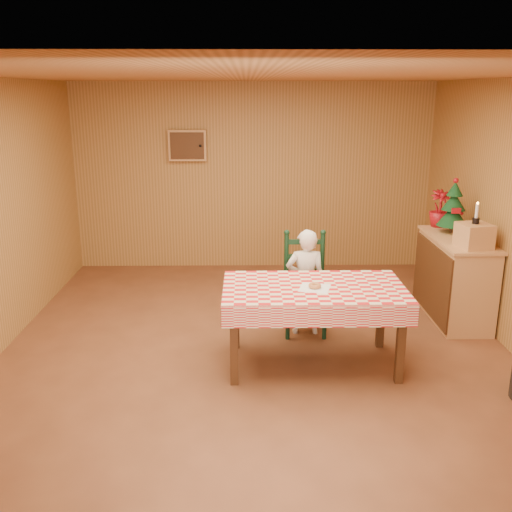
% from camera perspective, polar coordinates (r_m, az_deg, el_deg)
% --- Properties ---
extents(ground, '(6.00, 6.00, 0.00)m').
position_cam_1_polar(ground, '(5.61, 0.03, -9.94)').
color(ground, brown).
rests_on(ground, ground).
extents(cabin_walls, '(5.10, 6.05, 2.65)m').
position_cam_1_polar(cabin_walls, '(5.61, -0.08, 9.58)').
color(cabin_walls, '#A7763C').
rests_on(cabin_walls, ground).
extents(dining_table, '(1.66, 0.96, 0.77)m').
position_cam_1_polar(dining_table, '(5.21, 5.80, -3.89)').
color(dining_table, '#4A2913').
rests_on(dining_table, ground).
extents(ladder_chair, '(0.44, 0.40, 1.08)m').
position_cam_1_polar(ladder_chair, '(6.01, 4.90, -2.97)').
color(ladder_chair, black).
rests_on(ladder_chair, ground).
extents(seated_child, '(0.41, 0.27, 1.12)m').
position_cam_1_polar(seated_child, '(5.94, 4.96, -2.61)').
color(seated_child, white).
rests_on(seated_child, ground).
extents(napkin, '(0.32, 0.32, 0.00)m').
position_cam_1_polar(napkin, '(5.14, 5.89, -3.20)').
color(napkin, white).
rests_on(napkin, dining_table).
extents(donut, '(0.14, 0.14, 0.04)m').
position_cam_1_polar(donut, '(5.13, 5.89, -2.97)').
color(donut, '#C17B45').
rests_on(donut, napkin).
extents(shelf_unit, '(0.54, 1.24, 0.93)m').
position_cam_1_polar(shelf_unit, '(6.71, 19.18, -2.12)').
color(shelf_unit, tan).
rests_on(shelf_unit, ground).
extents(crate, '(0.35, 0.35, 0.25)m').
position_cam_1_polar(crate, '(6.20, 20.98, 1.91)').
color(crate, tan).
rests_on(crate, shelf_unit).
extents(christmas_tree, '(0.34, 0.34, 0.62)m').
position_cam_1_polar(christmas_tree, '(6.76, 19.13, 4.55)').
color(christmas_tree, '#4A2913').
rests_on(christmas_tree, shelf_unit).
extents(flower_arrangement, '(0.28, 0.28, 0.43)m').
position_cam_1_polar(flower_arrangement, '(7.04, 17.88, 4.55)').
color(flower_arrangement, maroon).
rests_on(flower_arrangement, shelf_unit).
extents(candle_set, '(0.07, 0.07, 0.22)m').
position_cam_1_polar(candle_set, '(6.16, 21.15, 3.62)').
color(candle_set, black).
rests_on(candle_set, crate).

